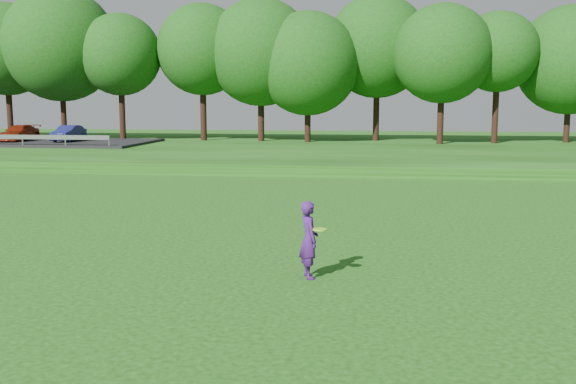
# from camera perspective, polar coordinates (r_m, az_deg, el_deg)

# --- Properties ---
(ground) EXTENTS (140.00, 140.00, 0.00)m
(ground) POSITION_cam_1_polar(r_m,az_deg,el_deg) (14.18, -13.02, -7.72)
(ground) COLOR #173E0C
(ground) RESTS_ON ground
(berm) EXTENTS (130.00, 30.00, 0.60)m
(berm) POSITION_cam_1_polar(r_m,az_deg,el_deg) (47.12, 1.73, 3.84)
(berm) COLOR #173E0C
(berm) RESTS_ON ground
(walking_path) EXTENTS (130.00, 1.60, 0.04)m
(walking_path) POSITION_cam_1_polar(r_m,az_deg,el_deg) (33.32, -0.81, 1.57)
(walking_path) COLOR gray
(walking_path) RESTS_ON ground
(treeline) EXTENTS (104.00, 7.00, 15.00)m
(treeline) POSITION_cam_1_polar(r_m,az_deg,el_deg) (51.15, 2.25, 12.92)
(treeline) COLOR #18430F
(treeline) RESTS_ON berm
(woman) EXTENTS (0.71, 0.72, 1.69)m
(woman) POSITION_cam_1_polar(r_m,az_deg,el_deg) (13.89, 1.87, -4.25)
(woman) COLOR #46186D
(woman) RESTS_ON ground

